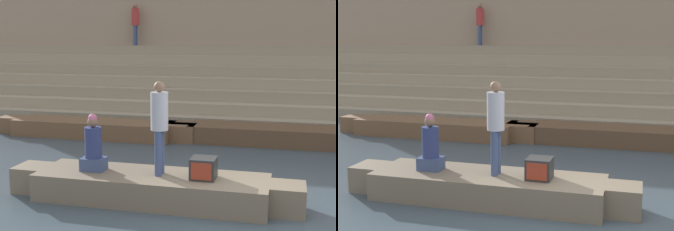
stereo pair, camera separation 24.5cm
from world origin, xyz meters
The scene contains 10 objects.
ground_plane centered at (0.00, 0.00, 0.00)m, with size 120.00×120.00×0.00m, color #3D4C56.
ghat_steps centered at (0.00, 10.42, 0.96)m, with size 36.00×4.69×2.68m.
back_wall centered at (0.00, 12.69, 3.33)m, with size 34.20×1.28×6.70m.
rowboat_main centered at (-1.87, 0.44, 0.27)m, with size 5.46×1.39×0.50m.
person_standing centered at (-1.72, 0.47, 1.49)m, with size 0.32×0.32×1.71m.
person_rowing centered at (-3.00, 0.42, 0.94)m, with size 0.44×0.35×1.07m.
tv_set centered at (-0.90, 0.42, 0.69)m, with size 0.44×0.45×0.38m.
moored_boat_shore centered at (-5.27, 5.54, 0.26)m, with size 6.36×1.29×0.50m.
moored_boat_distant centered at (0.37, 5.87, 0.26)m, with size 6.80×1.29×0.50m.
person_on_steps centered at (-5.99, 11.76, 3.71)m, with size 0.31×0.31×1.76m.
Camera 1 is at (0.54, -7.47, 2.93)m, focal length 50.00 mm.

